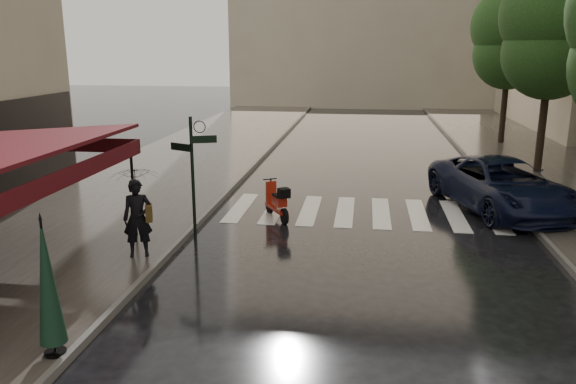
% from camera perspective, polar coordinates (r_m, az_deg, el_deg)
% --- Properties ---
extents(ground, '(120.00, 120.00, 0.00)m').
position_cam_1_polar(ground, '(11.40, -7.98, -9.95)').
color(ground, black).
rests_on(ground, ground).
extents(sidewalk_near, '(6.00, 60.00, 0.12)m').
position_cam_1_polar(sidewalk_near, '(23.66, -10.68, 2.90)').
color(sidewalk_near, '#38332D').
rests_on(sidewalk_near, ground).
extents(sidewalk_far, '(5.50, 60.00, 0.12)m').
position_cam_1_polar(sidewalk_far, '(23.61, 25.69, 1.69)').
color(sidewalk_far, '#38332D').
rests_on(sidewalk_far, ground).
extents(curb_near, '(0.12, 60.00, 0.16)m').
position_cam_1_polar(curb_near, '(22.88, -3.41, 2.77)').
color(curb_near, '#595651').
rests_on(curb_near, ground).
extents(curb_far, '(0.12, 60.00, 0.16)m').
position_cam_1_polar(curb_far, '(22.90, 19.02, 2.02)').
color(curb_far, '#595651').
rests_on(curb_far, ground).
extents(crosswalk, '(7.85, 3.20, 0.01)m').
position_cam_1_polar(crosswalk, '(16.64, 7.62, -2.02)').
color(crosswalk, silver).
rests_on(crosswalk, ground).
extents(signpost, '(1.17, 0.29, 3.10)m').
position_cam_1_polar(signpost, '(13.91, -9.66, 2.40)').
color(signpost, black).
rests_on(signpost, ground).
extents(tree_mid, '(3.80, 3.80, 8.34)m').
position_cam_1_polar(tree_mid, '(22.95, 25.39, 15.36)').
color(tree_mid, black).
rests_on(tree_mid, sidewalk_far).
extents(tree_far, '(3.80, 3.80, 8.16)m').
position_cam_1_polar(tree_far, '(29.76, 21.72, 14.93)').
color(tree_far, black).
rests_on(tree_far, sidewalk_far).
extents(pedestrian_with_umbrella, '(1.34, 1.35, 2.51)m').
position_cam_1_polar(pedestrian_with_umbrella, '(12.74, -15.23, 0.77)').
color(pedestrian_with_umbrella, black).
rests_on(pedestrian_with_umbrella, sidewalk_near).
extents(scooter, '(0.93, 1.42, 1.04)m').
position_cam_1_polar(scooter, '(15.73, -1.09, -1.05)').
color(scooter, black).
rests_on(scooter, ground).
extents(parked_car, '(4.07, 5.98, 1.52)m').
position_cam_1_polar(parked_car, '(17.70, 20.86, 0.66)').
color(parked_car, black).
rests_on(parked_car, ground).
extents(parasol_back, '(0.41, 0.41, 2.21)m').
position_cam_1_polar(parasol_back, '(9.16, -23.25, -8.41)').
color(parasol_back, black).
rests_on(parasol_back, sidewalk_near).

